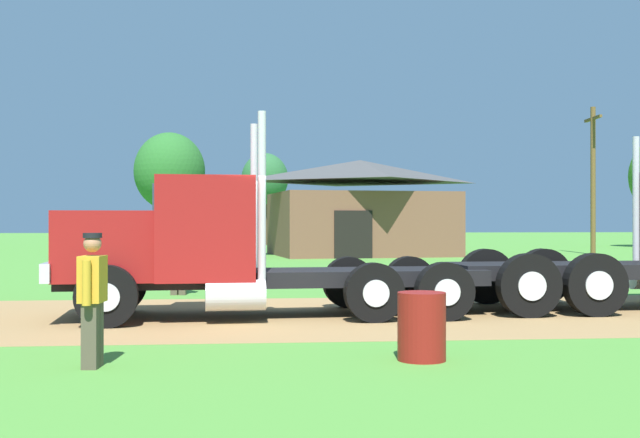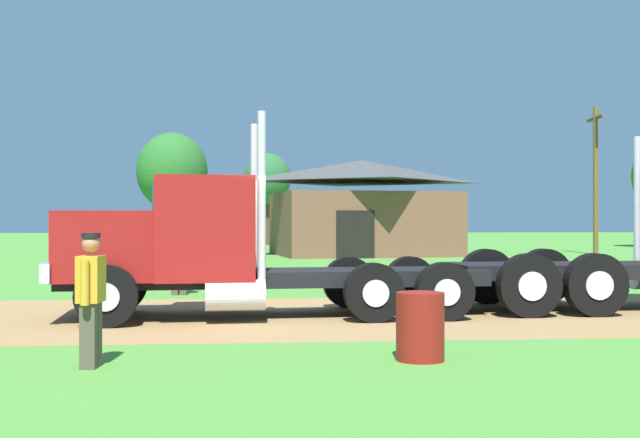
{
  "view_description": "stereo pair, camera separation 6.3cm",
  "coord_description": "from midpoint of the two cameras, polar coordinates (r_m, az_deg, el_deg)",
  "views": [
    {
      "loc": [
        0.48,
        -14.55,
        1.74
      ],
      "look_at": [
        1.8,
        -0.16,
        1.77
      ],
      "focal_mm": 44.84,
      "sensor_mm": 36.0,
      "label": 1
    },
    {
      "loc": [
        0.55,
        -14.56,
        1.74
      ],
      "look_at": [
        1.8,
        -0.16,
        1.77
      ],
      "focal_mm": 44.84,
      "sensor_mm": 36.0,
      "label": 2
    }
  ],
  "objects": [
    {
      "name": "tree_right",
      "position": [
        57.15,
        -3.74,
        2.84
      ],
      "size": [
        3.34,
        3.34,
        6.56
      ],
      "color": "#513823",
      "rests_on": "ground_plane"
    },
    {
      "name": "ground_plane",
      "position": [
        14.67,
        -7.0,
        -6.92
      ],
      "size": [
        200.0,
        200.0,
        0.0
      ],
      "primitive_type": "plane",
      "color": "#4D8E34"
    },
    {
      "name": "steel_barrel",
      "position": [
        10.07,
        7.34,
        -7.61
      ],
      "size": [
        0.6,
        0.6,
        0.85
      ],
      "primitive_type": "cylinder",
      "color": "maroon",
      "rests_on": "ground_plane"
    },
    {
      "name": "visitor_by_barrel",
      "position": [
        9.84,
        -15.86,
        -5.27
      ],
      "size": [
        0.29,
        0.6,
        1.59
      ],
      "color": "gold",
      "rests_on": "ground_plane"
    },
    {
      "name": "truck_foreground_white",
      "position": [
        14.46,
        -7.95,
        -2.21
      ],
      "size": [
        7.85,
        3.05,
        3.6
      ],
      "color": "black",
      "rests_on": "ground_plane"
    },
    {
      "name": "utility_pole_near",
      "position": [
        43.39,
        19.12,
        2.94
      ],
      "size": [
        0.3,
        2.2,
        7.59
      ],
      "color": "brown",
      "rests_on": "ground_plane"
    },
    {
      "name": "dirt_track",
      "position": [
        14.67,
        -7.0,
        -6.9
      ],
      "size": [
        120.0,
        6.46,
        0.01
      ],
      "primitive_type": "cube",
      "color": "#9C7849",
      "rests_on": "ground_plane"
    },
    {
      "name": "visitor_far_side",
      "position": [
        18.93,
        -9.91,
        -2.34
      ],
      "size": [
        0.63,
        0.3,
        1.81
      ],
      "color": "#B22D33",
      "rests_on": "ground_plane"
    },
    {
      "name": "tree_mid",
      "position": [
        46.98,
        -10.47,
        3.34
      ],
      "size": [
        4.07,
        4.07,
        6.83
      ],
      "color": "#513823",
      "rests_on": "ground_plane"
    },
    {
      "name": "shed_building",
      "position": [
        40.24,
        3.09,
        0.7
      ],
      "size": [
        9.7,
        8.24,
        4.79
      ],
      "color": "brown",
      "rests_on": "ground_plane"
    }
  ]
}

